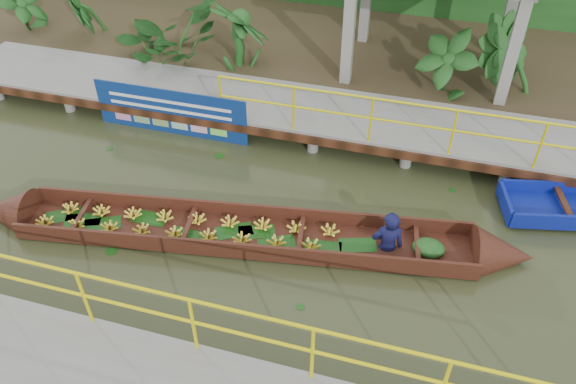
# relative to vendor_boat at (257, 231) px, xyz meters

# --- Properties ---
(ground) EXTENTS (80.00, 80.00, 0.00)m
(ground) POSITION_rel_vendor_boat_xyz_m (-0.70, 0.25, -0.21)
(ground) COLOR #30361B
(ground) RESTS_ON ground
(land_strip) EXTENTS (30.00, 8.00, 0.45)m
(land_strip) POSITION_rel_vendor_boat_xyz_m (-0.70, 7.75, 0.02)
(land_strip) COLOR #34291A
(land_strip) RESTS_ON ground
(far_dock) EXTENTS (16.00, 2.06, 1.66)m
(far_dock) POSITION_rel_vendor_boat_xyz_m (-0.68, 3.68, 0.27)
(far_dock) COLOR gray
(far_dock) RESTS_ON ground
(vendor_boat) EXTENTS (10.08, 2.52, 2.02)m
(vendor_boat) POSITION_rel_vendor_boat_xyz_m (0.00, 0.00, 0.00)
(vendor_boat) COLOR #37150F
(vendor_boat) RESTS_ON ground
(blue_banner) EXTENTS (3.56, 0.04, 1.11)m
(blue_banner) POSITION_rel_vendor_boat_xyz_m (-2.90, 2.73, 0.35)
(blue_banner) COLOR navy
(blue_banner) RESTS_ON ground
(tropical_plants) EXTENTS (14.18, 1.18, 1.48)m
(tropical_plants) POSITION_rel_vendor_boat_xyz_m (-2.45, 5.55, 0.98)
(tropical_plants) COLOR #184516
(tropical_plants) RESTS_ON ground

